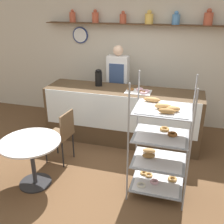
{
  "coord_description": "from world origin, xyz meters",
  "views": [
    {
      "loc": [
        1.05,
        -3.25,
        2.46
      ],
      "look_at": [
        0.0,
        0.37,
        0.85
      ],
      "focal_mm": 42.0,
      "sensor_mm": 36.0,
      "label": 1
    }
  ],
  "objects_px": {
    "cafe_chair": "(63,132)",
    "person_worker": "(118,84)",
    "cafe_table": "(31,152)",
    "donut_tray_counter": "(140,91)",
    "coffee_carafe": "(99,78)",
    "pastry_rack": "(159,146)"
  },
  "relations": [
    {
      "from": "cafe_chair",
      "to": "person_worker",
      "type": "bearing_deg",
      "value": 168.52
    },
    {
      "from": "cafe_table",
      "to": "donut_tray_counter",
      "type": "distance_m",
      "value": 2.04
    },
    {
      "from": "person_worker",
      "to": "coffee_carafe",
      "type": "xyz_separation_m",
      "value": [
        -0.25,
        -0.44,
        0.23
      ]
    },
    {
      "from": "cafe_chair",
      "to": "donut_tray_counter",
      "type": "distance_m",
      "value": 1.47
    },
    {
      "from": "person_worker",
      "to": "cafe_table",
      "type": "distance_m",
      "value": 2.31
    },
    {
      "from": "pastry_rack",
      "to": "donut_tray_counter",
      "type": "distance_m",
      "value": 1.37
    },
    {
      "from": "pastry_rack",
      "to": "cafe_chair",
      "type": "bearing_deg",
      "value": 168.62
    },
    {
      "from": "pastry_rack",
      "to": "coffee_carafe",
      "type": "xyz_separation_m",
      "value": [
        -1.31,
        1.4,
        0.44
      ]
    },
    {
      "from": "pastry_rack",
      "to": "person_worker",
      "type": "relative_size",
      "value": 0.96
    },
    {
      "from": "donut_tray_counter",
      "to": "cafe_chair",
      "type": "bearing_deg",
      "value": -138.53
    },
    {
      "from": "coffee_carafe",
      "to": "donut_tray_counter",
      "type": "height_order",
      "value": "coffee_carafe"
    },
    {
      "from": "donut_tray_counter",
      "to": "cafe_table",
      "type": "bearing_deg",
      "value": -127.35
    },
    {
      "from": "cafe_table",
      "to": "cafe_chair",
      "type": "relative_size",
      "value": 0.94
    },
    {
      "from": "pastry_rack",
      "to": "donut_tray_counter",
      "type": "bearing_deg",
      "value": 112.33
    },
    {
      "from": "cafe_table",
      "to": "coffee_carafe",
      "type": "xyz_separation_m",
      "value": [
        0.4,
        1.74,
        0.62
      ]
    },
    {
      "from": "person_worker",
      "to": "pastry_rack",
      "type": "bearing_deg",
      "value": -60.13
    },
    {
      "from": "coffee_carafe",
      "to": "donut_tray_counter",
      "type": "xyz_separation_m",
      "value": [
        0.8,
        -0.16,
        -0.13
      ]
    },
    {
      "from": "coffee_carafe",
      "to": "pastry_rack",
      "type": "bearing_deg",
      "value": -46.92
    },
    {
      "from": "coffee_carafe",
      "to": "donut_tray_counter",
      "type": "relative_size",
      "value": 0.71
    },
    {
      "from": "pastry_rack",
      "to": "coffee_carafe",
      "type": "relative_size",
      "value": 5.2
    },
    {
      "from": "person_worker",
      "to": "cafe_chair",
      "type": "bearing_deg",
      "value": -107.95
    },
    {
      "from": "person_worker",
      "to": "donut_tray_counter",
      "type": "height_order",
      "value": "person_worker"
    }
  ]
}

